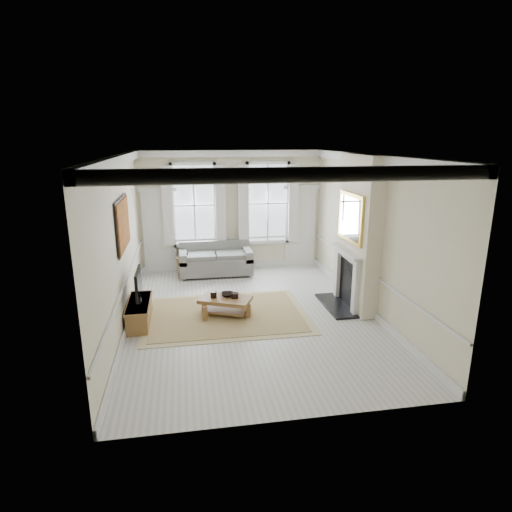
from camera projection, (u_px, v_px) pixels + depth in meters
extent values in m
plane|color=#B7B5AD|center=(251.00, 316.00, 9.26)|extent=(7.20, 7.20, 0.00)
plane|color=white|center=(251.00, 155.00, 8.35)|extent=(7.20, 7.20, 0.00)
plane|color=beige|center=(231.00, 211.00, 12.22)|extent=(5.20, 0.00, 5.20)
plane|color=beige|center=(120.00, 244.00, 8.38)|extent=(0.00, 7.20, 7.20)
plane|color=beige|center=(370.00, 235.00, 9.22)|extent=(0.00, 7.20, 7.20)
cube|color=silver|center=(159.00, 233.00, 12.00)|extent=(0.90, 0.08, 2.30)
cube|color=silver|center=(301.00, 228.00, 12.66)|extent=(0.90, 0.08, 2.30)
cube|color=#B76D1F|center=(123.00, 224.00, 8.58)|extent=(0.05, 1.66, 1.06)
cube|color=beige|center=(358.00, 233.00, 9.39)|extent=(0.35, 1.70, 3.38)
cube|color=black|center=(336.00, 305.00, 9.77)|extent=(0.55, 1.50, 0.05)
cube|color=silver|center=(355.00, 290.00, 9.13)|extent=(0.10, 0.18, 1.15)
cube|color=silver|center=(337.00, 275.00, 10.17)|extent=(0.10, 0.18, 1.15)
cube|color=silver|center=(346.00, 251.00, 9.45)|extent=(0.20, 1.45, 0.06)
cube|color=black|center=(348.00, 283.00, 9.66)|extent=(0.02, 0.92, 1.00)
cube|color=gold|center=(350.00, 218.00, 9.26)|extent=(0.06, 1.26, 1.06)
cube|color=slate|center=(216.00, 265.00, 11.99)|extent=(2.00, 0.97, 0.45)
cube|color=slate|center=(214.00, 248.00, 12.26)|extent=(2.00, 0.20, 0.44)
cube|color=slate|center=(183.00, 257.00, 11.78)|extent=(0.20, 0.97, 0.30)
cube|color=slate|center=(247.00, 254.00, 12.07)|extent=(0.20, 0.97, 0.30)
cylinder|color=brown|center=(185.00, 279.00, 11.57)|extent=(0.06, 0.06, 0.08)
cylinder|color=brown|center=(245.00, 268.00, 12.55)|extent=(0.06, 0.06, 0.08)
cube|color=brown|center=(185.00, 259.00, 11.73)|extent=(0.53, 0.53, 0.06)
cube|color=brown|center=(180.00, 271.00, 11.61)|extent=(0.05, 0.05, 0.47)
cube|color=brown|center=(192.00, 270.00, 11.67)|extent=(0.05, 0.05, 0.47)
cube|color=brown|center=(180.00, 267.00, 11.93)|extent=(0.05, 0.05, 0.47)
cube|color=brown|center=(192.00, 266.00, 11.99)|extent=(0.05, 0.05, 0.47)
cube|color=tan|center=(226.00, 315.00, 9.29)|extent=(3.50, 2.60, 0.02)
cube|color=brown|center=(225.00, 300.00, 9.19)|extent=(1.24, 1.01, 0.08)
cube|color=brown|center=(206.00, 313.00, 8.97)|extent=(0.10, 0.10, 0.32)
cube|color=brown|center=(247.00, 311.00, 9.11)|extent=(0.10, 0.10, 0.32)
cube|color=brown|center=(205.00, 306.00, 9.38)|extent=(0.10, 0.10, 0.32)
cube|color=brown|center=(244.00, 303.00, 9.52)|extent=(0.10, 0.10, 0.32)
cylinder|color=black|center=(214.00, 295.00, 9.17)|extent=(0.14, 0.14, 0.14)
cylinder|color=black|center=(235.00, 296.00, 9.15)|extent=(0.16, 0.16, 0.11)
imported|color=black|center=(227.00, 294.00, 9.28)|extent=(0.32, 0.32, 0.07)
cube|color=brown|center=(140.00, 312.00, 8.84)|extent=(0.42, 1.31, 0.47)
cube|color=black|center=(140.00, 301.00, 8.77)|extent=(0.08, 0.30, 0.03)
cube|color=black|center=(138.00, 283.00, 8.67)|extent=(0.05, 0.90, 0.55)
cube|color=black|center=(140.00, 283.00, 8.67)|extent=(0.01, 0.83, 0.49)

